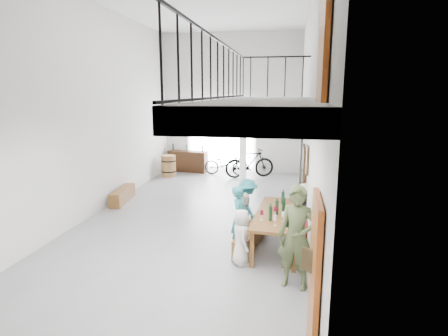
% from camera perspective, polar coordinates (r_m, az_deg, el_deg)
% --- Properties ---
extents(floor, '(12.00, 12.00, 0.00)m').
position_cam_1_polar(floor, '(9.81, -4.50, -7.75)').
color(floor, slate).
rests_on(floor, ground).
extents(room_walls, '(12.00, 12.00, 12.00)m').
position_cam_1_polar(room_walls, '(9.26, -4.85, 13.49)').
color(room_walls, silver).
rests_on(room_walls, ground).
extents(gateway_portal, '(2.80, 0.08, 2.80)m').
position_cam_1_polar(gateway_portal, '(15.25, -0.40, 4.65)').
color(gateway_portal, white).
rests_on(gateway_portal, ground).
extents(right_wall_decor, '(0.07, 8.28, 5.07)m').
position_cam_1_polar(right_wall_decor, '(7.24, 12.49, -0.63)').
color(right_wall_decor, '#974612').
rests_on(right_wall_decor, ground).
extents(balcony, '(1.52, 5.62, 4.00)m').
position_cam_1_polar(balcony, '(5.84, 6.30, 8.79)').
color(balcony, white).
rests_on(balcony, ground).
extents(tasting_table, '(1.08, 2.32, 0.79)m').
position_cam_1_polar(tasting_table, '(7.87, 8.39, -7.33)').
color(tasting_table, brown).
rests_on(tasting_table, ground).
extents(bench_inner, '(0.55, 1.80, 0.41)m').
position_cam_1_polar(bench_inner, '(8.13, 4.03, -10.36)').
color(bench_inner, brown).
rests_on(bench_inner, ground).
extents(bench_wall, '(0.55, 1.91, 0.44)m').
position_cam_1_polar(bench_wall, '(8.07, 10.97, -10.63)').
color(bench_wall, brown).
rests_on(bench_wall, ground).
extents(tableware, '(0.67, 1.47, 0.35)m').
position_cam_1_polar(tableware, '(7.63, 8.28, -6.14)').
color(tableware, black).
rests_on(tableware, tasting_table).
extents(side_bench, '(0.46, 1.46, 0.40)m').
position_cam_1_polar(side_bench, '(11.58, -15.19, -4.04)').
color(side_bench, brown).
rests_on(side_bench, ground).
extents(oak_barrel, '(0.56, 0.56, 0.83)m').
position_cam_1_polar(oak_barrel, '(14.64, -8.43, 0.32)').
color(oak_barrel, brown).
rests_on(oak_barrel, ground).
extents(serving_counter, '(1.66, 0.65, 0.85)m').
position_cam_1_polar(serving_counter, '(15.43, -5.53, 1.02)').
color(serving_counter, '#32190D').
rests_on(serving_counter, ground).
extents(counter_bottles, '(1.36, 0.30, 0.28)m').
position_cam_1_polar(counter_bottles, '(15.32, -5.60, 3.09)').
color(counter_bottles, black).
rests_on(counter_bottles, serving_counter).
extents(guest_left_a, '(0.50, 0.61, 1.09)m').
position_cam_1_polar(guest_left_a, '(7.19, 2.66, -10.45)').
color(guest_left_a, silver).
rests_on(guest_left_a, ground).
extents(guest_left_b, '(0.38, 0.53, 1.36)m').
position_cam_1_polar(guest_left_b, '(7.80, 2.39, -7.61)').
color(guest_left_b, teal).
rests_on(guest_left_b, ground).
extents(guest_left_c, '(0.59, 0.65, 1.08)m').
position_cam_1_polar(guest_left_c, '(8.32, 3.22, -7.37)').
color(guest_left_c, silver).
rests_on(guest_left_c, ground).
extents(guest_left_d, '(0.75, 0.94, 1.28)m').
position_cam_1_polar(guest_left_d, '(8.72, 3.62, -5.81)').
color(guest_left_d, teal).
rests_on(guest_left_d, ground).
extents(guest_right_a, '(0.50, 0.70, 1.10)m').
position_cam_1_polar(guest_right_a, '(7.41, 12.91, -9.99)').
color(guest_right_a, red).
rests_on(guest_right_a, ground).
extents(guest_right_b, '(0.67, 1.22, 1.25)m').
position_cam_1_polar(guest_right_b, '(8.05, 12.48, -7.64)').
color(guest_right_b, black).
rests_on(guest_right_b, ground).
extents(guest_right_c, '(0.56, 0.71, 1.29)m').
position_cam_1_polar(guest_right_c, '(8.52, 12.27, -6.45)').
color(guest_right_c, silver).
rests_on(guest_right_c, ground).
extents(host_standing, '(0.72, 0.56, 1.76)m').
position_cam_1_polar(host_standing, '(6.38, 11.02, -10.37)').
color(host_standing, '#414C2B').
rests_on(host_standing, ground).
extents(potted_plant, '(0.40, 0.35, 0.42)m').
position_cam_1_polar(potted_plant, '(10.07, 10.16, -6.14)').
color(potted_plant, '#184B18').
rests_on(potted_plant, ground).
extents(bicycle_near, '(1.73, 0.70, 0.89)m').
position_cam_1_polar(bicycle_near, '(14.70, 0.22, 0.62)').
color(bicycle_near, black).
rests_on(bicycle_near, ground).
extents(bicycle_far, '(1.97, 1.21, 1.14)m').
position_cam_1_polar(bicycle_far, '(14.28, 3.93, 0.79)').
color(bicycle_far, black).
rests_on(bicycle_far, ground).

